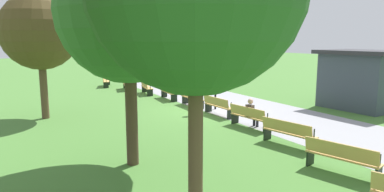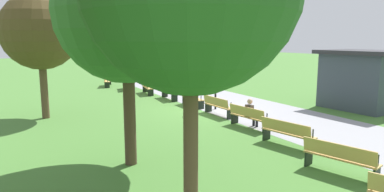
{
  "view_description": "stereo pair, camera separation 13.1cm",
  "coord_description": "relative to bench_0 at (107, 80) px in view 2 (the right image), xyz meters",
  "views": [
    {
      "loc": [
        14.64,
        -8.95,
        3.56
      ],
      "look_at": [
        -0.0,
        -0.78,
        0.8
      ],
      "focal_mm": 32.21,
      "sensor_mm": 36.0,
      "label": 1
    },
    {
      "loc": [
        14.7,
        -8.83,
        3.56
      ],
      "look_at": [
        -0.0,
        -0.78,
        0.8
      ],
      "focal_mm": 32.21,
      "sensor_mm": 36.0,
      "label": 2
    }
  ],
  "objects": [
    {
      "name": "ground_plane",
      "position": [
        11.42,
        1.97,
        -0.48
      ],
      "size": [
        120.0,
        120.0,
        0.0
      ],
      "primitive_type": "plane",
      "color": "#477A33"
    },
    {
      "name": "path_paving",
      "position": [
        11.42,
        4.23,
        -0.48
      ],
      "size": [
        37.79,
        4.87,
        0.01
      ],
      "primitive_type": "cube",
      "color": "#939399",
      "rests_on": "ground"
    },
    {
      "name": "bench_0",
      "position": [
        0.0,
        0.0,
        0.0
      ],
      "size": [
        1.98,
        1.07,
        0.89
      ],
      "rotation": [
        0.0,
        0.0,
        -0.33
      ],
      "color": "tan",
      "rests_on": "ground"
    },
    {
      "name": "bench_1",
      "position": [
        2.47,
        0.75,
        0.0
      ],
      "size": [
        1.99,
        0.95,
        0.89
      ],
      "rotation": [
        0.0,
        0.0,
        -0.26
      ],
      "color": "tan",
      "rests_on": "ground"
    },
    {
      "name": "bench_2",
      "position": [
        4.99,
        1.31,
        0.0
      ],
      "size": [
        1.98,
        0.82,
        0.89
      ],
      "rotation": [
        0.0,
        0.0,
        -0.18
      ],
      "color": "tan",
      "rests_on": "ground"
    },
    {
      "name": "bench_3",
      "position": [
        7.55,
        1.69,
        0.0
      ],
      "size": [
        1.97,
        0.68,
        0.89
      ],
      "rotation": [
        0.0,
        0.0,
        -0.11
      ],
      "color": "tan",
      "rests_on": "ground"
    },
    {
      "name": "bench_4",
      "position": [
        10.12,
        1.87,
        0.0
      ],
      "size": [
        1.95,
        0.54,
        0.89
      ],
      "rotation": [
        0.0,
        0.0,
        -0.04
      ],
      "color": "tan",
      "rests_on": "ground"
    },
    {
      "name": "bench_5",
      "position": [
        12.71,
        1.87,
        0.0
      ],
      "size": [
        1.95,
        0.54,
        0.89
      ],
      "rotation": [
        0.0,
        0.0,
        0.04
      ],
      "color": "tan",
      "rests_on": "ground"
    },
    {
      "name": "bench_6",
      "position": [
        15.28,
        1.69,
        0.0
      ],
      "size": [
        1.97,
        0.68,
        0.89
      ],
      "rotation": [
        0.0,
        0.0,
        0.11
      ],
      "color": "tan",
      "rests_on": "ground"
    },
    {
      "name": "bench_7",
      "position": [
        17.84,
        1.31,
        0.0
      ],
      "size": [
        1.98,
        0.82,
        0.89
      ],
      "rotation": [
        0.0,
        0.0,
        0.18
      ],
      "color": "tan",
      "rests_on": "ground"
    },
    {
      "name": "bench_8",
      "position": [
        20.36,
        0.75,
        0.0
      ],
      "size": [
        1.99,
        0.95,
        0.89
      ],
      "rotation": [
        0.0,
        0.0,
        0.26
      ],
      "color": "tan",
      "rests_on": "ground"
    },
    {
      "name": "person_seated",
      "position": [
        15.25,
        1.83,
        0.16
      ],
      "size": [
        0.36,
        0.55,
        1.2
      ],
      "rotation": [
        0.0,
        0.0,
        0.11
      ],
      "color": "#4C4238",
      "rests_on": "ground"
    },
    {
      "name": "tree_1",
      "position": [
        9.38,
        -5.33,
        3.42
      ],
      "size": [
        3.4,
        3.4,
        5.62
      ],
      "color": "brown",
      "rests_on": "ground"
    },
    {
      "name": "tree_2",
      "position": [
        16.91,
        -3.84,
        3.82
      ],
      "size": [
        3.92,
        3.92,
        6.28
      ],
      "color": "#4C3828",
      "rests_on": "ground"
    },
    {
      "name": "lamp_post",
      "position": [
        11.42,
        2.57,
        2.11
      ],
      "size": [
        0.32,
        0.32,
        3.68
      ],
      "color": "black",
      "rests_on": "ground"
    },
    {
      "name": "kiosk",
      "position": [
        14.86,
        9.28,
        1.06
      ],
      "size": [
        4.04,
        3.46,
        3.02
      ],
      "rotation": [
        0.0,
        0.0,
        0.07
      ],
      "color": "#38424C",
      "rests_on": "ground"
    }
  ]
}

